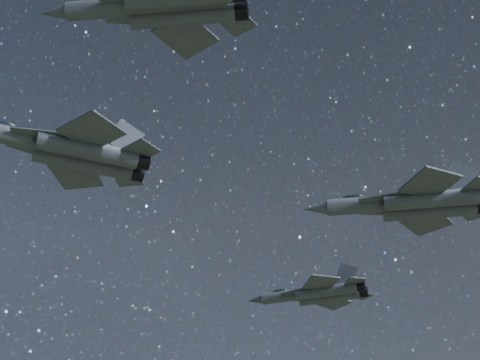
{
  "coord_description": "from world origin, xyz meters",
  "views": [
    {
      "loc": [
        2.75,
        -55.68,
        106.7
      ],
      "look_at": [
        -0.64,
        1.85,
        143.8
      ],
      "focal_mm": 55.0,
      "sensor_mm": 36.0,
      "label": 1
    }
  ],
  "objects": [
    {
      "name": "jet_lead",
      "position": [
        -16.31,
        -1.01,
        145.84
      ],
      "size": [
        19.06,
        12.48,
        4.91
      ],
      "rotation": [
        0.0,
        0.0,
        0.43
      ],
      "color": "#383D46"
    },
    {
      "name": "jet_left",
      "position": [
        7.2,
        23.91,
        141.94
      ],
      "size": [
        15.1,
        10.25,
        3.8
      ],
      "rotation": [
        0.0,
        0.0,
        -0.26
      ],
      "color": "#383D46"
    },
    {
      "name": "jet_right",
      "position": [
        -4.98,
        -18.25,
        146.03
      ],
      "size": [
        16.0,
        11.34,
        4.06
      ],
      "rotation": [
        0.0,
        0.0,
        -0.05
      ],
      "color": "#383D46"
    },
    {
      "name": "jet_slot",
      "position": [
        15.29,
        2.85,
        141.28
      ],
      "size": [
        17.62,
        12.38,
        4.45
      ],
      "rotation": [
        0.0,
        0.0,
        -0.09
      ],
      "color": "#383D46"
    }
  ]
}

